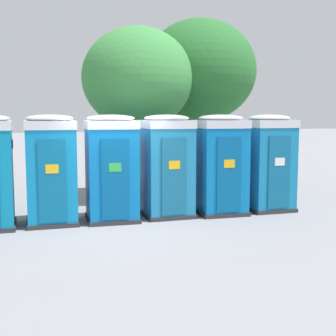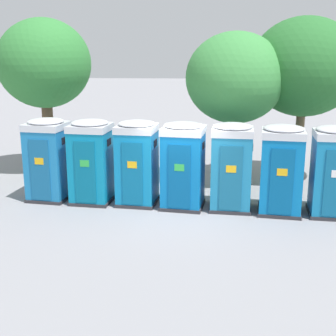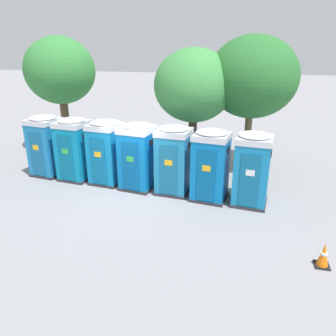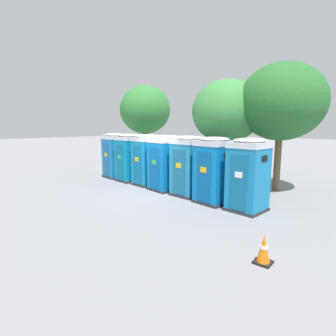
% 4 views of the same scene
% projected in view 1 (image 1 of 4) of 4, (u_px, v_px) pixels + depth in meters
% --- Properties ---
extents(ground_plane, '(120.00, 120.00, 0.00)m').
position_uv_depth(ground_plane, '(116.00, 225.00, 10.83)').
color(ground_plane, gray).
extents(portapotty_2, '(1.29, 1.32, 2.54)m').
position_uv_depth(portapotty_2, '(51.00, 169.00, 10.82)').
color(portapotty_2, '#2D2D33').
rests_on(portapotty_2, ground).
extents(portapotty_3, '(1.37, 1.36, 2.54)m').
position_uv_depth(portapotty_3, '(111.00, 167.00, 11.14)').
color(portapotty_3, '#2D2D33').
rests_on(portapotty_3, ground).
extents(portapotty_4, '(1.29, 1.30, 2.54)m').
position_uv_depth(portapotty_4, '(167.00, 165.00, 11.63)').
color(portapotty_4, '#2D2D33').
rests_on(portapotty_4, ground).
extents(portapotty_5, '(1.35, 1.35, 2.54)m').
position_uv_depth(portapotty_5, '(220.00, 164.00, 11.94)').
color(portapotty_5, '#2D2D33').
rests_on(portapotty_5, ground).
extents(portapotty_6, '(1.29, 1.31, 2.54)m').
position_uv_depth(portapotty_6, '(268.00, 162.00, 12.41)').
color(portapotty_6, '#2D2D33').
rests_on(portapotty_6, ground).
extents(street_tree_0, '(3.33, 3.33, 5.15)m').
position_uv_depth(street_tree_0, '(138.00, 79.00, 14.00)').
color(street_tree_0, '#4C3826').
rests_on(street_tree_0, ground).
extents(street_tree_1, '(3.71, 3.71, 5.65)m').
position_uv_depth(street_tree_1, '(200.00, 71.00, 15.37)').
color(street_tree_1, brown).
rests_on(street_tree_1, ground).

